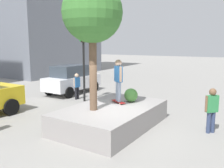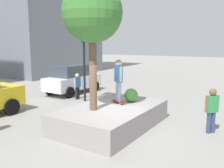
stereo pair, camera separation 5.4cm
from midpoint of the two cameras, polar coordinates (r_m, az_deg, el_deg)
name	(u,v)px [view 1 (the left image)]	position (r m, az deg, el deg)	size (l,w,h in m)	color
ground_plane	(111,130)	(9.41, -0.29, -10.80)	(120.00, 120.00, 0.00)	gray
planter_ledge	(112,116)	(9.68, -0.16, -7.67)	(4.64, 2.87, 0.82)	gray
plaza_tree	(92,14)	(8.88, -4.84, 16.18)	(2.15, 2.15, 4.61)	brown
boxwood_shrub	(131,95)	(10.32, 4.34, -2.63)	(0.58, 0.58, 0.58)	#4C8C3D
skateboard	(118,102)	(10.12, 1.34, -4.18)	(0.55, 0.81, 0.07)	#A51E1E
skateboarder	(118,77)	(9.94, 1.36, 1.56)	(0.44, 0.49, 1.74)	#8C9EB7
police_car	(72,79)	(16.32, -9.51, 1.16)	(4.07, 1.92, 1.89)	white
traffic_light_corner	(83,51)	(13.73, -6.88, 7.74)	(0.36, 0.37, 4.20)	black
pedestrian_crossing	(212,107)	(9.56, 22.30, -5.12)	(0.46, 0.44, 1.67)	navy
bystander_watching	(77,84)	(14.49, -8.40, -0.10)	(0.53, 0.24, 1.55)	black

